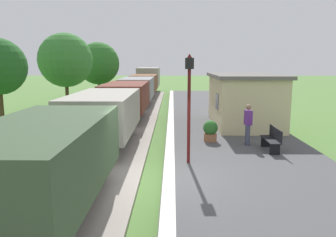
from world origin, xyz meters
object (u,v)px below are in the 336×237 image
object	(u,v)px
bench_near_hut	(272,139)
tree_field_distant	(98,63)
station_hut	(244,99)
freight_train	(134,92)
lamp_post_near	(189,89)
person_waiting	(248,123)
potted_planter	(210,131)
bench_down_platform	(228,105)
tree_field_left	(65,60)

from	to	relation	value
bench_near_hut	tree_field_distant	distance (m)	25.86
station_hut	bench_near_hut	world-z (taller)	station_hut
freight_train	station_hut	size ratio (longest dim) A/B	6.76
lamp_post_near	tree_field_distant	world-z (taller)	tree_field_distant
person_waiting	tree_field_distant	bearing A→B (deg)	-69.59
bench_near_hut	potted_planter	distance (m)	2.71
freight_train	person_waiting	bearing A→B (deg)	-60.98
station_hut	potted_planter	distance (m)	4.53
station_hut	lamp_post_near	size ratio (longest dim) A/B	1.57
station_hut	bench_near_hut	distance (m)	5.44
station_hut	person_waiting	xyz separation A→B (m)	(-0.77, -4.47, -0.47)
freight_train	station_hut	world-z (taller)	station_hut
station_hut	tree_field_distant	world-z (taller)	tree_field_distant
bench_down_platform	potted_planter	world-z (taller)	potted_planter
bench_down_platform	tree_field_left	xyz separation A→B (m)	(-12.55, 3.84, 3.09)
freight_train	tree_field_left	size ratio (longest dim) A/B	6.55
freight_train	person_waiting	world-z (taller)	freight_train
potted_planter	tree_field_distant	xyz separation A→B (m)	(-9.60, 21.30, 2.79)
lamp_post_near	bench_down_platform	bearing A→B (deg)	74.39
potted_planter	station_hut	bearing A→B (deg)	59.67
bench_down_platform	tree_field_distant	distance (m)	17.41
tree_field_left	station_hut	bearing A→B (deg)	-35.17
freight_train	bench_down_platform	distance (m)	6.98
bench_near_hut	person_waiting	distance (m)	1.25
lamp_post_near	freight_train	bearing A→B (deg)	104.49
freight_train	tree_field_distant	distance (m)	12.33
station_hut	lamp_post_near	distance (m)	7.81
person_waiting	lamp_post_near	xyz separation A→B (m)	(-2.58, -2.48, 1.62)
potted_planter	lamp_post_near	xyz separation A→B (m)	(-1.11, -3.13, 2.08)
potted_planter	tree_field_left	bearing A→B (deg)	129.15
lamp_post_near	tree_field_distant	size ratio (longest dim) A/B	0.64
person_waiting	potted_planter	bearing A→B (deg)	-30.17
person_waiting	tree_field_left	bearing A→B (deg)	-54.85
bench_down_platform	person_waiting	distance (m)	9.52
bench_down_platform	potted_planter	xyz separation A→B (m)	(-2.23, -8.83, 0.00)
tree_field_left	tree_field_distant	bearing A→B (deg)	85.25
bench_down_platform	lamp_post_near	bearing A→B (deg)	-105.61
freight_train	bench_near_hut	size ratio (longest dim) A/B	26.13
station_hut	bench_near_hut	xyz separation A→B (m)	(-0.00, -5.35, -0.93)
potted_planter	tree_field_distant	distance (m)	23.52
lamp_post_near	person_waiting	bearing A→B (deg)	43.93
freight_train	tree_field_distant	xyz separation A→B (m)	(-5.04, 11.07, 2.06)
person_waiting	bench_near_hut	bearing A→B (deg)	124.55
bench_near_hut	freight_train	bearing A→B (deg)	120.03
potted_planter	tree_field_distant	world-z (taller)	tree_field_distant
person_waiting	tree_field_distant	world-z (taller)	tree_field_distant
freight_train	potted_planter	distance (m)	11.22
bench_near_hut	tree_field_distant	bearing A→B (deg)	117.40
lamp_post_near	tree_field_distant	bearing A→B (deg)	109.17
freight_train	station_hut	xyz separation A→B (m)	(6.80, -6.40, 0.20)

